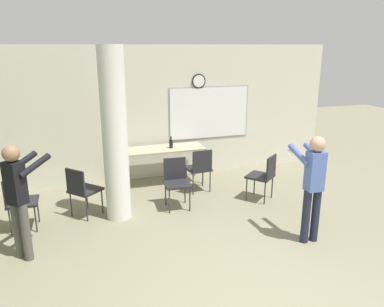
{
  "coord_description": "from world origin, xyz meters",
  "views": [
    {
      "loc": [
        -1.69,
        -2.63,
        2.79
      ],
      "look_at": [
        -0.04,
        2.42,
        1.24
      ],
      "focal_mm": 35.0,
      "sensor_mm": 36.0,
      "label": 1
    }
  ],
  "objects_px": {
    "chair_near_pillar": "(82,188)",
    "chair_table_right": "(200,167)",
    "person_playing_side": "(313,181)",
    "chair_table_front": "(176,179)",
    "bottle_on_table": "(171,144)",
    "person_watching_back": "(18,193)",
    "chair_by_left_wall": "(17,199)",
    "chair_mid_room": "(264,174)",
    "folding_table": "(162,151)"
  },
  "relations": [
    {
      "from": "chair_near_pillar",
      "to": "chair_table_right",
      "type": "xyz_separation_m",
      "value": [
        2.22,
        0.47,
        0.0
      ]
    },
    {
      "from": "person_playing_side",
      "to": "chair_table_front",
      "type": "bearing_deg",
      "value": 130.48
    },
    {
      "from": "bottle_on_table",
      "to": "chair_table_front",
      "type": "relative_size",
      "value": 0.27
    },
    {
      "from": "person_watching_back",
      "to": "chair_near_pillar",
      "type": "bearing_deg",
      "value": 52.72
    },
    {
      "from": "chair_by_left_wall",
      "to": "chair_table_front",
      "type": "bearing_deg",
      "value": 1.68
    },
    {
      "from": "chair_near_pillar",
      "to": "chair_table_front",
      "type": "bearing_deg",
      "value": -3.03
    },
    {
      "from": "bottle_on_table",
      "to": "chair_near_pillar",
      "type": "xyz_separation_m",
      "value": [
        -1.82,
        -1.08,
        -0.35
      ]
    },
    {
      "from": "chair_mid_room",
      "to": "chair_near_pillar",
      "type": "height_order",
      "value": "same"
    },
    {
      "from": "bottle_on_table",
      "to": "chair_by_left_wall",
      "type": "relative_size",
      "value": 0.27
    },
    {
      "from": "chair_table_right",
      "to": "person_playing_side",
      "type": "distance_m",
      "value": 2.53
    },
    {
      "from": "chair_mid_room",
      "to": "person_watching_back",
      "type": "bearing_deg",
      "value": -169.23
    },
    {
      "from": "chair_mid_room",
      "to": "person_watching_back",
      "type": "xyz_separation_m",
      "value": [
        -4.02,
        -0.76,
        0.42
      ]
    },
    {
      "from": "chair_mid_room",
      "to": "chair_table_right",
      "type": "bearing_deg",
      "value": 142.17
    },
    {
      "from": "chair_mid_room",
      "to": "chair_table_right",
      "type": "distance_m",
      "value": 1.25
    },
    {
      "from": "chair_near_pillar",
      "to": "person_playing_side",
      "type": "relative_size",
      "value": 0.55
    },
    {
      "from": "chair_table_right",
      "to": "chair_near_pillar",
      "type": "bearing_deg",
      "value": -168.15
    },
    {
      "from": "chair_table_front",
      "to": "bottle_on_table",
      "type": "bearing_deg",
      "value": 79.32
    },
    {
      "from": "chair_table_right",
      "to": "person_playing_side",
      "type": "relative_size",
      "value": 0.55
    },
    {
      "from": "chair_mid_room",
      "to": "chair_near_pillar",
      "type": "relative_size",
      "value": 1.0
    },
    {
      "from": "chair_table_front",
      "to": "person_playing_side",
      "type": "xyz_separation_m",
      "value": [
        1.51,
        -1.77,
        0.43
      ]
    },
    {
      "from": "bottle_on_table",
      "to": "person_watching_back",
      "type": "distance_m",
      "value": 3.39
    },
    {
      "from": "chair_near_pillar",
      "to": "chair_table_right",
      "type": "relative_size",
      "value": 1.0
    },
    {
      "from": "folding_table",
      "to": "chair_table_right",
      "type": "relative_size",
      "value": 1.98
    },
    {
      "from": "chair_mid_room",
      "to": "person_watching_back",
      "type": "height_order",
      "value": "person_watching_back"
    },
    {
      "from": "chair_mid_room",
      "to": "person_playing_side",
      "type": "relative_size",
      "value": 0.55
    },
    {
      "from": "folding_table",
      "to": "chair_table_right",
      "type": "bearing_deg",
      "value": -47.94
    },
    {
      "from": "chair_near_pillar",
      "to": "person_watching_back",
      "type": "height_order",
      "value": "person_watching_back"
    },
    {
      "from": "folding_table",
      "to": "person_playing_side",
      "type": "xyz_separation_m",
      "value": [
        1.48,
        -2.98,
        0.23
      ]
    },
    {
      "from": "folding_table",
      "to": "chair_table_front",
      "type": "relative_size",
      "value": 1.98
    },
    {
      "from": "folding_table",
      "to": "chair_mid_room",
      "type": "bearing_deg",
      "value": -42.0
    },
    {
      "from": "person_watching_back",
      "to": "chair_table_front",
      "type": "bearing_deg",
      "value": 22.14
    },
    {
      "from": "chair_mid_room",
      "to": "chair_by_left_wall",
      "type": "relative_size",
      "value": 1.0
    },
    {
      "from": "folding_table",
      "to": "chair_by_left_wall",
      "type": "xyz_separation_m",
      "value": [
        -2.6,
        -1.28,
        -0.2
      ]
    },
    {
      "from": "chair_table_front",
      "to": "person_playing_side",
      "type": "height_order",
      "value": "person_playing_side"
    },
    {
      "from": "folding_table",
      "to": "chair_mid_room",
      "type": "xyz_separation_m",
      "value": [
        1.57,
        -1.42,
        -0.2
      ]
    },
    {
      "from": "bottle_on_table",
      "to": "chair_table_right",
      "type": "distance_m",
      "value": 0.81
    },
    {
      "from": "person_watching_back",
      "to": "person_playing_side",
      "type": "height_order",
      "value": "same"
    },
    {
      "from": "bottle_on_table",
      "to": "chair_by_left_wall",
      "type": "distance_m",
      "value": 3.07
    },
    {
      "from": "person_watching_back",
      "to": "folding_table",
      "type": "bearing_deg",
      "value": 41.76
    },
    {
      "from": "chair_by_left_wall",
      "to": "person_watching_back",
      "type": "xyz_separation_m",
      "value": [
        0.16,
        -0.9,
        0.42
      ]
    },
    {
      "from": "chair_mid_room",
      "to": "person_playing_side",
      "type": "xyz_separation_m",
      "value": [
        -0.1,
        -1.56,
        0.43
      ]
    },
    {
      "from": "bottle_on_table",
      "to": "chair_near_pillar",
      "type": "height_order",
      "value": "bottle_on_table"
    },
    {
      "from": "chair_mid_room",
      "to": "chair_by_left_wall",
      "type": "xyz_separation_m",
      "value": [
        -4.18,
        0.14,
        0.0
      ]
    },
    {
      "from": "folding_table",
      "to": "chair_by_left_wall",
      "type": "relative_size",
      "value": 1.98
    },
    {
      "from": "chair_by_left_wall",
      "to": "chair_near_pillar",
      "type": "relative_size",
      "value": 1.0
    },
    {
      "from": "chair_mid_room",
      "to": "chair_table_front",
      "type": "bearing_deg",
      "value": 172.38
    },
    {
      "from": "chair_table_front",
      "to": "chair_table_right",
      "type": "height_order",
      "value": "same"
    },
    {
      "from": "chair_table_right",
      "to": "person_playing_side",
      "type": "xyz_separation_m",
      "value": [
        0.89,
        -2.32,
        0.43
      ]
    },
    {
      "from": "folding_table",
      "to": "person_playing_side",
      "type": "bearing_deg",
      "value": -63.59
    },
    {
      "from": "chair_near_pillar",
      "to": "chair_table_right",
      "type": "distance_m",
      "value": 2.27
    }
  ]
}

